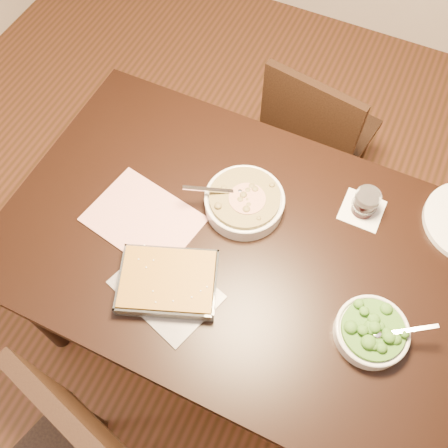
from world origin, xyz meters
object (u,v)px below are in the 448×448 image
baking_dish (168,282)px  chair_far (314,134)px  table (238,257)px  stew_bowl (244,201)px  broccoli_bowl (372,331)px  wine_tumbler (366,202)px

baking_dish → chair_far: 0.98m
table → baking_dish: baking_dish is taller
table → chair_far: bearing=88.5°
stew_bowl → chair_far: (0.06, 0.60, -0.32)m
broccoli_bowl → baking_dish: (-0.55, -0.10, -0.00)m
broccoli_bowl → stew_bowl: bearing=154.8°
stew_bowl → baking_dish: (-0.09, -0.32, -0.01)m
stew_bowl → broccoli_bowl: 0.51m
baking_dish → chair_far: size_ratio=0.39×
stew_bowl → broccoli_bowl: bearing=-25.2°
stew_bowl → baking_dish: stew_bowl is taller
table → chair_far: (0.02, 0.72, -0.19)m
chair_far → baking_dish: bearing=90.4°
stew_bowl → wine_tumbler: stew_bowl is taller
wine_tumbler → chair_far: wine_tumbler is taller
baking_dish → chair_far: (0.14, 0.92, -0.31)m
table → stew_bowl: size_ratio=5.58×
broccoli_bowl → wine_tumbler: bearing=110.6°
chair_far → broccoli_bowl: bearing=125.6°
broccoli_bowl → wine_tumbler: 0.39m
table → broccoli_bowl: broccoli_bowl is taller
table → chair_far: size_ratio=1.70×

